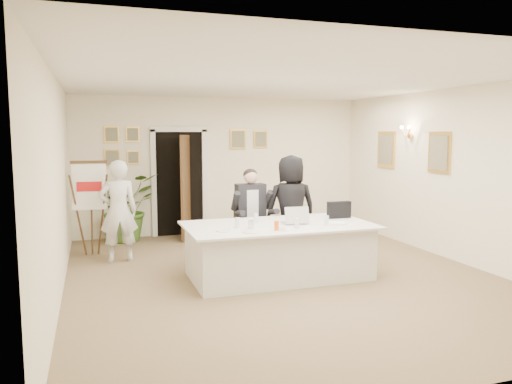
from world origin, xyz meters
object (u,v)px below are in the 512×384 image
object	(u,v)px
laptop_bag	(339,210)
laptop	(294,214)
seated_man	(251,214)
oj_glass	(277,226)
flip_chart	(91,213)
standing_woman	(291,207)
paper_stack	(335,223)
potted_palm	(125,208)
standing_man	(119,211)
conference_table	(279,250)
steel_jug	(251,224)

from	to	relation	value
laptop_bag	laptop	bearing A→B (deg)	-164.60
seated_man	oj_glass	xyz separation A→B (m)	(-0.15, -1.57, 0.08)
flip_chart	standing_woman	world-z (taller)	standing_woman
laptop	paper_stack	xyz separation A→B (m)	(0.53, -0.27, -0.12)
standing_woman	potted_palm	world-z (taller)	standing_woman
seated_man	paper_stack	world-z (taller)	seated_man
standing_man	laptop_bag	world-z (taller)	standing_man
potted_palm	laptop_bag	xyz separation A→B (m)	(3.00, -3.03, 0.26)
conference_table	seated_man	world-z (taller)	seated_man
flip_chart	paper_stack	world-z (taller)	flip_chart
conference_table	paper_stack	distance (m)	0.90
flip_chart	laptop	xyz separation A→B (m)	(2.79, -2.18, 0.18)
standing_man	oj_glass	bearing A→B (deg)	131.58
conference_table	paper_stack	xyz separation A→B (m)	(0.76, -0.27, 0.40)
standing_man	steel_jug	world-z (taller)	standing_man
seated_man	laptop	size ratio (longest dim) A/B	4.15
steel_jug	standing_woman	bearing A→B (deg)	47.18
potted_palm	steel_jug	bearing A→B (deg)	-66.86
standing_woman	steel_jug	bearing A→B (deg)	53.58
conference_table	potted_palm	size ratio (longest dim) A/B	2.06
conference_table	potted_palm	xyz separation A→B (m)	(-1.93, 3.23, 0.25)
seated_man	conference_table	bearing A→B (deg)	-92.82
standing_man	oj_glass	size ratio (longest dim) A/B	12.71
seated_man	laptop	world-z (taller)	seated_man
paper_stack	oj_glass	xyz separation A→B (m)	(-0.96, -0.17, 0.05)
laptop	paper_stack	world-z (taller)	laptop
standing_woman	oj_glass	xyz separation A→B (m)	(-0.76, -1.36, -0.02)
standing_man	laptop	size ratio (longest dim) A/B	4.53
seated_man	standing_man	size ratio (longest dim) A/B	0.92
seated_man	standing_woman	world-z (taller)	standing_woman
paper_stack	conference_table	bearing A→B (deg)	160.73
standing_man	steel_jug	distance (m)	2.46
conference_table	seated_man	distance (m)	1.19
laptop_bag	steel_jug	xyz separation A→B (m)	(-1.54, -0.39, -0.07)
standing_man	laptop	distance (m)	2.87
conference_table	laptop	xyz separation A→B (m)	(0.23, -0.00, 0.52)
seated_man	standing_woman	distance (m)	0.66
standing_man	standing_woman	world-z (taller)	standing_woman
seated_man	steel_jug	world-z (taller)	seated_man
standing_man	standing_woman	xyz separation A→B (m)	(2.70, -0.70, 0.04)
flip_chart	oj_glass	distance (m)	3.52
conference_table	paper_stack	world-z (taller)	paper_stack
potted_palm	flip_chart	bearing A→B (deg)	-120.74
conference_table	standing_man	distance (m)	2.72
paper_stack	standing_man	bearing A→B (deg)	146.78
paper_stack	laptop_bag	bearing A→B (deg)	57.37
steel_jug	oj_glass	bearing A→B (deg)	-41.45
standing_woman	flip_chart	bearing A→B (deg)	-15.27
flip_chart	paper_stack	distance (m)	4.13
laptop	conference_table	bearing A→B (deg)	-173.74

